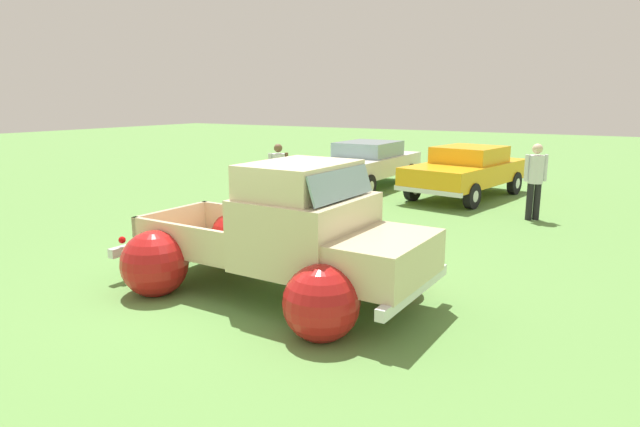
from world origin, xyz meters
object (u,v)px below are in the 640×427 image
(spectator_1, at_px, (278,172))
(lane_cone_0, at_px, (351,241))
(show_car_0, at_px, (366,163))
(vintage_pickup_truck, at_px, (291,245))
(spectator_2, at_px, (535,177))
(show_car_1, at_px, (467,170))

(spectator_1, relative_size, lane_cone_0, 2.59)
(spectator_1, bearing_deg, show_car_0, 120.17)
(lane_cone_0, bearing_deg, vintage_pickup_truck, -85.88)
(spectator_2, bearing_deg, show_car_1, 11.71)
(show_car_0, xyz_separation_m, show_car_1, (3.19, -0.04, -0.00))
(spectator_1, xyz_separation_m, spectator_2, (5.86, 1.85, 0.08))
(show_car_0, height_order, spectator_2, spectator_2)
(spectator_2, bearing_deg, vintage_pickup_truck, 130.00)
(vintage_pickup_truck, xyz_separation_m, spectator_1, (-3.89, 5.15, 0.17))
(spectator_1, distance_m, spectator_2, 6.15)
(show_car_0, bearing_deg, vintage_pickup_truck, 20.44)
(show_car_1, distance_m, spectator_2, 3.05)
(vintage_pickup_truck, height_order, spectator_2, vintage_pickup_truck)
(spectator_2, relative_size, lane_cone_0, 2.79)
(show_car_1, xyz_separation_m, spectator_1, (-3.68, -3.96, 0.14))
(show_car_0, distance_m, lane_cone_0, 7.80)
(show_car_0, xyz_separation_m, lane_cone_0, (3.25, -7.08, -0.48))
(vintage_pickup_truck, relative_size, show_car_0, 0.98)
(vintage_pickup_truck, relative_size, show_car_1, 1.00)
(show_car_1, relative_size, spectator_1, 2.86)
(show_car_1, xyz_separation_m, spectator_2, (2.19, -2.11, 0.22))
(show_car_1, bearing_deg, lane_cone_0, 9.84)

